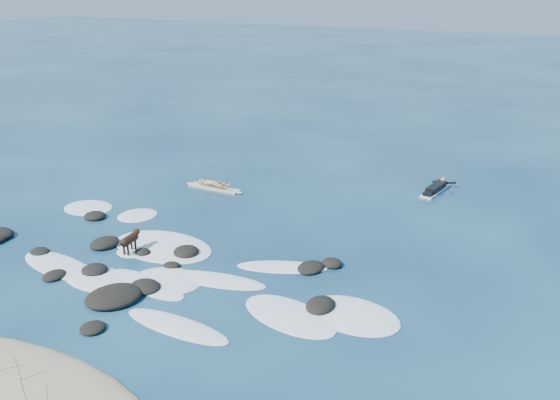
% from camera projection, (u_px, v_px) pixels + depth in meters
% --- Properties ---
extents(ground, '(160.00, 160.00, 0.00)m').
position_uv_depth(ground, '(184.00, 256.00, 20.85)').
color(ground, '#0A2642').
rests_on(ground, ground).
extents(reef_rocks, '(13.53, 7.07, 0.42)m').
position_uv_depth(reef_rocks, '(109.00, 263.00, 20.15)').
color(reef_rocks, black).
rests_on(reef_rocks, ground).
extents(breaking_foam, '(14.83, 7.66, 0.12)m').
position_uv_depth(breaking_foam, '(179.00, 270.00, 19.84)').
color(breaking_foam, white).
rests_on(breaking_foam, ground).
extents(standing_surfer_rig, '(2.86, 0.59, 1.63)m').
position_uv_depth(standing_surfer_rig, '(214.00, 175.00, 26.87)').
color(standing_surfer_rig, beige).
rests_on(standing_surfer_rig, ground).
extents(paddling_surfer_rig, '(1.17, 2.50, 0.43)m').
position_uv_depth(paddling_surfer_rig, '(436.00, 188.00, 26.73)').
color(paddling_surfer_rig, white).
rests_on(paddling_surfer_rig, ground).
extents(dog, '(0.33, 1.21, 0.77)m').
position_uv_depth(dog, '(130.00, 239.00, 20.88)').
color(dog, black).
rests_on(dog, ground).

